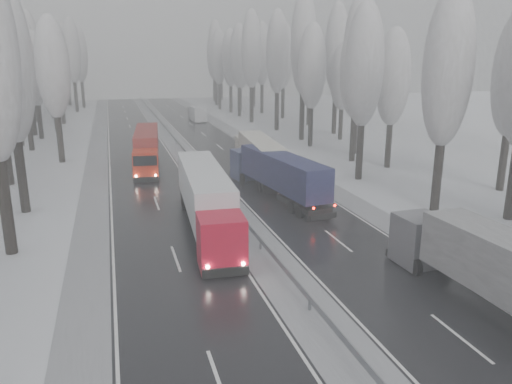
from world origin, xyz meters
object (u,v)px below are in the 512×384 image
box_truck_distant (197,114)px  truck_red_white (206,197)px  truck_blue_box (276,171)px  truck_cream_box (258,154)px  truck_red_red (147,146)px

box_truck_distant → truck_red_white: bearing=-100.2°
truck_blue_box → truck_cream_box: (0.78, 7.98, 0.03)m
truck_blue_box → truck_red_red: bearing=113.7°
truck_red_white → truck_red_red: truck_red_white is taller
truck_cream_box → truck_red_white: (-8.08, -14.79, 0.18)m
truck_cream_box → truck_blue_box: bearing=-90.4°
truck_cream_box → truck_red_red: size_ratio=1.00×
truck_blue_box → box_truck_distant: (2.37, 53.15, -0.84)m
truck_red_white → truck_red_red: size_ratio=1.08×
box_truck_distant → truck_blue_box: bearing=-93.6°
truck_blue_box → truck_red_white: bearing=-144.7°
truck_red_white → box_truck_distant: bearing=84.4°
truck_cream_box → truck_red_red: 12.82m
truck_cream_box → truck_red_red: (-10.32, 7.61, 0.00)m
truck_red_red → truck_blue_box: bearing=-53.0°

